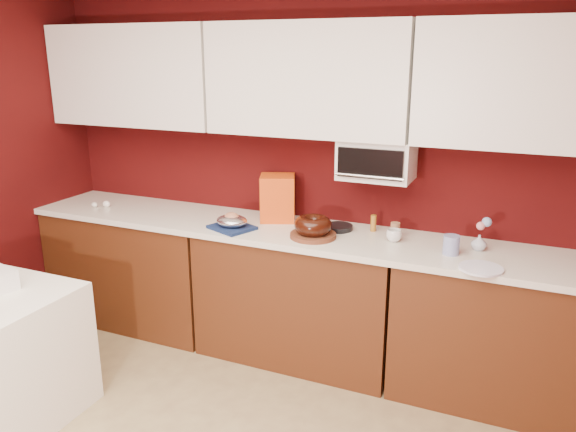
% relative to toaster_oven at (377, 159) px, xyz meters
% --- Properties ---
extents(wall_back, '(4.00, 0.02, 2.50)m').
position_rel_toaster_oven_xyz_m(wall_back, '(-0.45, 0.15, -0.12)').
color(wall_back, '#3E0808').
rests_on(wall_back, floor).
extents(base_cabinet_left, '(1.31, 0.58, 0.86)m').
position_rel_toaster_oven_xyz_m(base_cabinet_left, '(-1.78, -0.17, -0.95)').
color(base_cabinet_left, '#4A220E').
rests_on(base_cabinet_left, floor).
extents(base_cabinet_center, '(1.31, 0.58, 0.86)m').
position_rel_toaster_oven_xyz_m(base_cabinet_center, '(-0.45, -0.17, -0.95)').
color(base_cabinet_center, '#4A220E').
rests_on(base_cabinet_center, floor).
extents(base_cabinet_right, '(1.31, 0.58, 0.86)m').
position_rel_toaster_oven_xyz_m(base_cabinet_right, '(0.88, -0.17, -0.95)').
color(base_cabinet_right, '#4A220E').
rests_on(base_cabinet_right, floor).
extents(countertop, '(4.00, 0.62, 0.04)m').
position_rel_toaster_oven_xyz_m(countertop, '(-0.45, -0.17, -0.49)').
color(countertop, silver).
rests_on(countertop, base_cabinet_center).
extents(upper_cabinet_left, '(1.31, 0.33, 0.70)m').
position_rel_toaster_oven_xyz_m(upper_cabinet_left, '(-1.78, -0.02, 0.48)').
color(upper_cabinet_left, white).
rests_on(upper_cabinet_left, wall_back).
extents(upper_cabinet_center, '(1.31, 0.33, 0.70)m').
position_rel_toaster_oven_xyz_m(upper_cabinet_center, '(-0.45, -0.02, 0.48)').
color(upper_cabinet_center, white).
rests_on(upper_cabinet_center, wall_back).
extents(upper_cabinet_right, '(1.31, 0.33, 0.70)m').
position_rel_toaster_oven_xyz_m(upper_cabinet_right, '(0.88, -0.02, 0.48)').
color(upper_cabinet_right, white).
rests_on(upper_cabinet_right, wall_back).
extents(toaster_oven, '(0.45, 0.30, 0.25)m').
position_rel_toaster_oven_xyz_m(toaster_oven, '(0.00, 0.00, 0.00)').
color(toaster_oven, white).
rests_on(toaster_oven, upper_cabinet_center).
extents(toaster_oven_door, '(0.40, 0.02, 0.18)m').
position_rel_toaster_oven_xyz_m(toaster_oven_door, '(0.00, -0.16, 0.00)').
color(toaster_oven_door, black).
rests_on(toaster_oven_door, toaster_oven).
extents(toaster_oven_handle, '(0.42, 0.02, 0.02)m').
position_rel_toaster_oven_xyz_m(toaster_oven_handle, '(0.00, -0.18, -0.07)').
color(toaster_oven_handle, silver).
rests_on(toaster_oven_handle, toaster_oven).
extents(cake_base, '(0.37, 0.37, 0.03)m').
position_rel_toaster_oven_xyz_m(cake_base, '(-0.32, -0.26, -0.46)').
color(cake_base, brown).
rests_on(cake_base, countertop).
extents(bundt_cake, '(0.30, 0.30, 0.10)m').
position_rel_toaster_oven_xyz_m(bundt_cake, '(-0.32, -0.26, -0.39)').
color(bundt_cake, black).
rests_on(bundt_cake, cake_base).
extents(navy_towel, '(0.33, 0.31, 0.02)m').
position_rel_toaster_oven_xyz_m(navy_towel, '(-0.87, -0.31, -0.46)').
color(navy_towel, '#14234B').
rests_on(navy_towel, countertop).
extents(foil_ham_nest, '(0.23, 0.20, 0.08)m').
position_rel_toaster_oven_xyz_m(foil_ham_nest, '(-0.87, -0.31, -0.42)').
color(foil_ham_nest, white).
rests_on(foil_ham_nest, navy_towel).
extents(roasted_ham, '(0.11, 0.10, 0.07)m').
position_rel_toaster_oven_xyz_m(roasted_ham, '(-0.87, -0.31, -0.40)').
color(roasted_ham, '#BA7555').
rests_on(roasted_ham, foil_ham_nest).
extents(pandoro_box, '(0.29, 0.28, 0.31)m').
position_rel_toaster_oven_xyz_m(pandoro_box, '(-0.68, -0.01, -0.32)').
color(pandoro_box, red).
rests_on(pandoro_box, countertop).
extents(dark_pan, '(0.22, 0.22, 0.03)m').
position_rel_toaster_oven_xyz_m(dark_pan, '(-0.22, -0.05, -0.46)').
color(dark_pan, black).
rests_on(dark_pan, countertop).
extents(coffee_mug, '(0.09, 0.09, 0.09)m').
position_rel_toaster_oven_xyz_m(coffee_mug, '(0.16, -0.14, -0.43)').
color(coffee_mug, silver).
rests_on(coffee_mug, countertop).
extents(blue_jar, '(0.11, 0.11, 0.11)m').
position_rel_toaster_oven_xyz_m(blue_jar, '(0.52, -0.23, -0.42)').
color(blue_jar, navy).
rests_on(blue_jar, countertop).
extents(flower_vase, '(0.07, 0.07, 0.11)m').
position_rel_toaster_oven_xyz_m(flower_vase, '(0.66, -0.09, -0.42)').
color(flower_vase, '#B2BACA').
rests_on(flower_vase, countertop).
extents(flower_pink, '(0.05, 0.05, 0.05)m').
position_rel_toaster_oven_xyz_m(flower_pink, '(0.66, -0.09, -0.33)').
color(flower_pink, '#DC7F85').
rests_on(flower_pink, flower_vase).
extents(flower_blue, '(0.06, 0.06, 0.06)m').
position_rel_toaster_oven_xyz_m(flower_blue, '(0.69, -0.07, -0.30)').
color(flower_blue, '#819ECE').
rests_on(flower_blue, flower_vase).
extents(china_plate, '(0.29, 0.29, 0.01)m').
position_rel_toaster_oven_xyz_m(china_plate, '(0.70, -0.41, -0.47)').
color(china_plate, white).
rests_on(china_plate, countertop).
extents(amber_bottle, '(0.04, 0.04, 0.11)m').
position_rel_toaster_oven_xyz_m(amber_bottle, '(-0.01, 0.01, -0.42)').
color(amber_bottle, '#9C641C').
rests_on(amber_bottle, countertop).
extents(paper_cup, '(0.07, 0.07, 0.09)m').
position_rel_toaster_oven_xyz_m(paper_cup, '(0.15, -0.03, -0.43)').
color(paper_cup, '#976644').
rests_on(paper_cup, countertop).
extents(egg_left, '(0.05, 0.04, 0.04)m').
position_rel_toaster_oven_xyz_m(egg_left, '(-2.07, -0.25, -0.46)').
color(egg_left, silver).
rests_on(egg_left, countertop).
extents(egg_right, '(0.06, 0.05, 0.05)m').
position_rel_toaster_oven_xyz_m(egg_right, '(-1.99, -0.22, -0.45)').
color(egg_right, white).
rests_on(egg_right, countertop).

